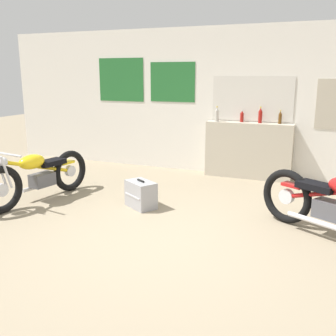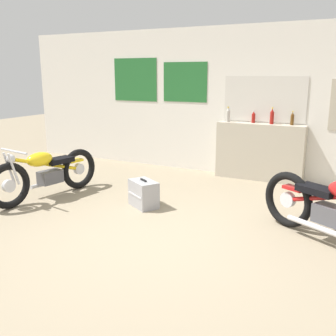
{
  "view_description": "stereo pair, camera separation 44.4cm",
  "coord_description": "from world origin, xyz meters",
  "px_view_note": "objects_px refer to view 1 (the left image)",
  "views": [
    {
      "loc": [
        1.76,
        -3.97,
        1.94
      ],
      "look_at": [
        -0.18,
        0.76,
        0.7
      ],
      "focal_mm": 42.0,
      "sensor_mm": 36.0,
      "label": 1
    },
    {
      "loc": [
        2.16,
        -3.78,
        1.94
      ],
      "look_at": [
        -0.18,
        0.76,
        0.7
      ],
      "focal_mm": 42.0,
      "sensor_mm": 36.0,
      "label": 2
    }
  ],
  "objects_px": {
    "bottle_leftmost": "(217,115)",
    "motorcycle_yellow": "(38,175)",
    "bottle_center": "(260,116)",
    "hard_case_silver": "(141,194)",
    "bottle_left_center": "(242,117)",
    "bottle_right_center": "(280,118)"
  },
  "relations": [
    {
      "from": "bottle_left_center",
      "to": "bottle_right_center",
      "type": "distance_m",
      "value": 0.69
    },
    {
      "from": "bottle_center",
      "to": "motorcycle_yellow",
      "type": "xyz_separation_m",
      "value": [
        -2.89,
        -2.65,
        -0.77
      ]
    },
    {
      "from": "bottle_leftmost",
      "to": "bottle_left_center",
      "type": "bearing_deg",
      "value": 9.91
    },
    {
      "from": "hard_case_silver",
      "to": "bottle_leftmost",
      "type": "bearing_deg",
      "value": 77.6
    },
    {
      "from": "bottle_center",
      "to": "hard_case_silver",
      "type": "distance_m",
      "value": 2.84
    },
    {
      "from": "motorcycle_yellow",
      "to": "bottle_left_center",
      "type": "bearing_deg",
      "value": 46.38
    },
    {
      "from": "motorcycle_yellow",
      "to": "hard_case_silver",
      "type": "height_order",
      "value": "motorcycle_yellow"
    },
    {
      "from": "bottle_center",
      "to": "motorcycle_yellow",
      "type": "relative_size",
      "value": 0.15
    },
    {
      "from": "bottle_leftmost",
      "to": "motorcycle_yellow",
      "type": "xyz_separation_m",
      "value": [
        -2.09,
        -2.6,
        -0.77
      ]
    },
    {
      "from": "bottle_left_center",
      "to": "hard_case_silver",
      "type": "xyz_separation_m",
      "value": [
        -0.96,
        -2.35,
        -0.95
      ]
    },
    {
      "from": "bottle_right_center",
      "to": "motorcycle_yellow",
      "type": "relative_size",
      "value": 0.12
    },
    {
      "from": "bottle_center",
      "to": "bottle_right_center",
      "type": "bearing_deg",
      "value": 3.8
    },
    {
      "from": "bottle_left_center",
      "to": "hard_case_silver",
      "type": "height_order",
      "value": "bottle_left_center"
    },
    {
      "from": "bottle_leftmost",
      "to": "hard_case_silver",
      "type": "distance_m",
      "value": 2.52
    },
    {
      "from": "bottle_leftmost",
      "to": "bottle_left_center",
      "type": "relative_size",
      "value": 1.25
    },
    {
      "from": "bottle_right_center",
      "to": "hard_case_silver",
      "type": "distance_m",
      "value": 3.03
    },
    {
      "from": "bottle_leftmost",
      "to": "bottle_right_center",
      "type": "bearing_deg",
      "value": 3.97
    },
    {
      "from": "bottle_leftmost",
      "to": "motorcycle_yellow",
      "type": "distance_m",
      "value": 3.42
    },
    {
      "from": "bottle_center",
      "to": "hard_case_silver",
      "type": "bearing_deg",
      "value": -119.23
    },
    {
      "from": "bottle_leftmost",
      "to": "motorcycle_yellow",
      "type": "bearing_deg",
      "value": -128.82
    },
    {
      "from": "bottle_left_center",
      "to": "hard_case_silver",
      "type": "relative_size",
      "value": 0.41
    },
    {
      "from": "bottle_left_center",
      "to": "motorcycle_yellow",
      "type": "relative_size",
      "value": 0.11
    }
  ]
}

